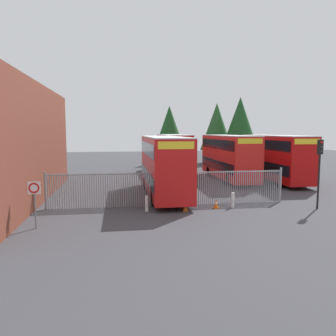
{
  "coord_description": "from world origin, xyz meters",
  "views": [
    {
      "loc": [
        -3.7,
        -20.95,
        4.81
      ],
      "look_at": [
        0.0,
        4.0,
        2.0
      ],
      "focal_mm": 35.45,
      "sensor_mm": 36.0,
      "label": 1
    }
  ],
  "objects_px": {
    "traffic_cone_by_gate": "(185,206)",
    "speed_limit_sign_post": "(34,193)",
    "double_decker_bus_behind_fence_left": "(275,156)",
    "bollard_center_front": "(233,200)",
    "double_decker_bus_behind_fence_right": "(173,152)",
    "double_decker_bus_far_back": "(228,156)",
    "double_decker_bus_near_gate": "(164,164)",
    "traffic_cone_mid_forecourt": "(216,204)",
    "traffic_light_kerbside": "(320,161)",
    "bollard_near_left": "(147,204)"
  },
  "relations": [
    {
      "from": "double_decker_bus_behind_fence_left",
      "to": "bollard_center_front",
      "type": "bearing_deg",
      "value": -127.46
    },
    {
      "from": "bollard_center_front",
      "to": "traffic_cone_by_gate",
      "type": "xyz_separation_m",
      "value": [
        -3.15,
        -0.48,
        -0.19
      ]
    },
    {
      "from": "double_decker_bus_behind_fence_left",
      "to": "bollard_near_left",
      "type": "height_order",
      "value": "double_decker_bus_behind_fence_left"
    },
    {
      "from": "traffic_cone_by_gate",
      "to": "bollard_center_front",
      "type": "bearing_deg",
      "value": 8.64
    },
    {
      "from": "traffic_cone_by_gate",
      "to": "traffic_cone_mid_forecourt",
      "type": "relative_size",
      "value": 1.0
    },
    {
      "from": "traffic_light_kerbside",
      "to": "double_decker_bus_behind_fence_left",
      "type": "bearing_deg",
      "value": 77.05
    },
    {
      "from": "speed_limit_sign_post",
      "to": "double_decker_bus_behind_fence_right",
      "type": "bearing_deg",
      "value": 63.81
    },
    {
      "from": "bollard_center_front",
      "to": "traffic_cone_by_gate",
      "type": "distance_m",
      "value": 3.2
    },
    {
      "from": "double_decker_bus_near_gate",
      "to": "bollard_near_left",
      "type": "xyz_separation_m",
      "value": [
        -1.66,
        -4.67,
        -1.95
      ]
    },
    {
      "from": "bollard_near_left",
      "to": "speed_limit_sign_post",
      "type": "relative_size",
      "value": 0.4
    },
    {
      "from": "bollard_center_front",
      "to": "speed_limit_sign_post",
      "type": "bearing_deg",
      "value": -165.12
    },
    {
      "from": "double_decker_bus_far_back",
      "to": "bollard_center_front",
      "type": "distance_m",
      "value": 12.19
    },
    {
      "from": "traffic_cone_mid_forecourt",
      "to": "double_decker_bus_behind_fence_left",
      "type": "bearing_deg",
      "value": 48.87
    },
    {
      "from": "traffic_cone_by_gate",
      "to": "traffic_light_kerbside",
      "type": "distance_m",
      "value": 8.71
    },
    {
      "from": "double_decker_bus_near_gate",
      "to": "bollard_near_left",
      "type": "height_order",
      "value": "double_decker_bus_near_gate"
    },
    {
      "from": "double_decker_bus_far_back",
      "to": "bollard_center_front",
      "type": "relative_size",
      "value": 11.38
    },
    {
      "from": "double_decker_bus_near_gate",
      "to": "bollard_near_left",
      "type": "distance_m",
      "value": 5.32
    },
    {
      "from": "double_decker_bus_near_gate",
      "to": "double_decker_bus_behind_fence_left",
      "type": "height_order",
      "value": "same"
    },
    {
      "from": "double_decker_bus_behind_fence_right",
      "to": "bollard_near_left",
      "type": "relative_size",
      "value": 11.38
    },
    {
      "from": "double_decker_bus_behind_fence_left",
      "to": "double_decker_bus_behind_fence_right",
      "type": "bearing_deg",
      "value": 136.61
    },
    {
      "from": "double_decker_bus_near_gate",
      "to": "double_decker_bus_far_back",
      "type": "height_order",
      "value": "same"
    },
    {
      "from": "double_decker_bus_far_back",
      "to": "traffic_cone_mid_forecourt",
      "type": "distance_m",
      "value": 12.63
    },
    {
      "from": "bollard_center_front",
      "to": "traffic_cone_mid_forecourt",
      "type": "bearing_deg",
      "value": -177.62
    },
    {
      "from": "double_decker_bus_far_back",
      "to": "bollard_center_front",
      "type": "xyz_separation_m",
      "value": [
        -3.56,
        -11.5,
        -1.95
      ]
    },
    {
      "from": "bollard_center_front",
      "to": "double_decker_bus_near_gate",
      "type": "bearing_deg",
      "value": 130.66
    },
    {
      "from": "double_decker_bus_near_gate",
      "to": "double_decker_bus_far_back",
      "type": "distance_m",
      "value": 10.21
    },
    {
      "from": "double_decker_bus_far_back",
      "to": "traffic_light_kerbside",
      "type": "distance_m",
      "value": 12.69
    },
    {
      "from": "double_decker_bus_near_gate",
      "to": "double_decker_bus_behind_fence_right",
      "type": "bearing_deg",
      "value": 77.8
    },
    {
      "from": "double_decker_bus_behind_fence_left",
      "to": "double_decker_bus_near_gate",
      "type": "bearing_deg",
      "value": -154.16
    },
    {
      "from": "double_decker_bus_behind_fence_right",
      "to": "double_decker_bus_far_back",
      "type": "distance_m",
      "value": 7.92
    },
    {
      "from": "traffic_cone_by_gate",
      "to": "double_decker_bus_near_gate",
      "type": "bearing_deg",
      "value": 97.65
    },
    {
      "from": "traffic_light_kerbside",
      "to": "traffic_cone_by_gate",
      "type": "bearing_deg",
      "value": 175.77
    },
    {
      "from": "double_decker_bus_behind_fence_right",
      "to": "traffic_cone_by_gate",
      "type": "xyz_separation_m",
      "value": [
        -2.28,
        -18.54,
        -2.13
      ]
    },
    {
      "from": "bollard_near_left",
      "to": "traffic_cone_mid_forecourt",
      "type": "distance_m",
      "value": 4.38
    },
    {
      "from": "traffic_cone_mid_forecourt",
      "to": "speed_limit_sign_post",
      "type": "xyz_separation_m",
      "value": [
        -10.11,
        -2.93,
        1.49
      ]
    },
    {
      "from": "double_decker_bus_far_back",
      "to": "traffic_light_kerbside",
      "type": "bearing_deg",
      "value": -82.97
    },
    {
      "from": "bollard_near_left",
      "to": "traffic_cone_by_gate",
      "type": "relative_size",
      "value": 1.61
    },
    {
      "from": "bollard_center_front",
      "to": "traffic_cone_mid_forecourt",
      "type": "distance_m",
      "value": 1.12
    },
    {
      "from": "double_decker_bus_behind_fence_right",
      "to": "bollard_near_left",
      "type": "xyz_separation_m",
      "value": [
        -4.61,
        -18.29,
        -1.95
      ]
    },
    {
      "from": "bollard_center_front",
      "to": "double_decker_bus_far_back",
      "type": "bearing_deg",
      "value": 72.8
    },
    {
      "from": "bollard_center_front",
      "to": "double_decker_bus_behind_fence_left",
      "type": "bearing_deg",
      "value": 52.54
    },
    {
      "from": "traffic_cone_mid_forecourt",
      "to": "speed_limit_sign_post",
      "type": "height_order",
      "value": "speed_limit_sign_post"
    },
    {
      "from": "double_decker_bus_behind_fence_right",
      "to": "traffic_light_kerbside",
      "type": "height_order",
      "value": "double_decker_bus_behind_fence_right"
    },
    {
      "from": "double_decker_bus_behind_fence_left",
      "to": "traffic_light_kerbside",
      "type": "bearing_deg",
      "value": -102.95
    },
    {
      "from": "bollard_center_front",
      "to": "traffic_cone_mid_forecourt",
      "type": "relative_size",
      "value": 1.61
    },
    {
      "from": "double_decker_bus_far_back",
      "to": "double_decker_bus_near_gate",
      "type": "bearing_deg",
      "value": -136.26
    },
    {
      "from": "speed_limit_sign_post",
      "to": "traffic_light_kerbside",
      "type": "xyz_separation_m",
      "value": [
        16.33,
        1.89,
        1.21
      ]
    },
    {
      "from": "traffic_cone_by_gate",
      "to": "speed_limit_sign_post",
      "type": "relative_size",
      "value": 0.25
    },
    {
      "from": "double_decker_bus_far_back",
      "to": "speed_limit_sign_post",
      "type": "distance_m",
      "value": 20.7
    },
    {
      "from": "double_decker_bus_far_back",
      "to": "bollard_center_front",
      "type": "height_order",
      "value": "double_decker_bus_far_back"
    }
  ]
}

